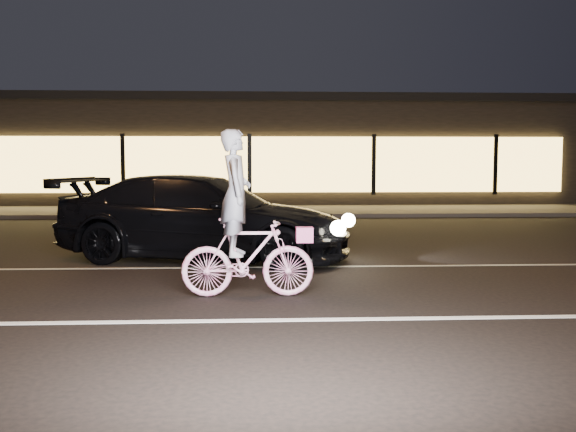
{
  "coord_description": "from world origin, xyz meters",
  "views": [
    {
      "loc": [
        0.2,
        -8.31,
        1.72
      ],
      "look_at": [
        0.66,
        0.6,
        0.96
      ],
      "focal_mm": 40.0,
      "sensor_mm": 36.0,
      "label": 1
    }
  ],
  "objects": [
    {
      "name": "cyclist",
      "position": [
        0.06,
        -0.26,
        0.75
      ],
      "size": [
        1.68,
        0.58,
        2.12
      ],
      "rotation": [
        0.0,
        0.0,
        1.57
      ],
      "color": "#D83385",
      "rests_on": "ground"
    },
    {
      "name": "lane_stripe_near",
      "position": [
        0.0,
        -1.5,
        0.0
      ],
      "size": [
        60.0,
        0.12,
        0.01
      ],
      "primitive_type": "cube",
      "color": "silver",
      "rests_on": "ground"
    },
    {
      "name": "storefront",
      "position": [
        0.0,
        18.97,
        2.15
      ],
      "size": [
        25.4,
        8.42,
        4.2
      ],
      "color": "black",
      "rests_on": "ground"
    },
    {
      "name": "ground",
      "position": [
        0.0,
        0.0,
        0.0
      ],
      "size": [
        90.0,
        90.0,
        0.0
      ],
      "primitive_type": "plane",
      "color": "black",
      "rests_on": "ground"
    },
    {
      "name": "sedan",
      "position": [
        -0.7,
        2.87,
        0.74
      ],
      "size": [
        5.47,
        3.33,
        1.48
      ],
      "rotation": [
        0.0,
        0.0,
        1.31
      ],
      "color": "black",
      "rests_on": "ground"
    },
    {
      "name": "sidewalk",
      "position": [
        0.0,
        13.0,
        0.06
      ],
      "size": [
        30.0,
        4.0,
        0.12
      ],
      "primitive_type": "cube",
      "color": "#383533",
      "rests_on": "ground"
    },
    {
      "name": "lane_stripe_far",
      "position": [
        0.0,
        2.0,
        0.0
      ],
      "size": [
        60.0,
        0.1,
        0.01
      ],
      "primitive_type": "cube",
      "color": "gray",
      "rests_on": "ground"
    }
  ]
}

